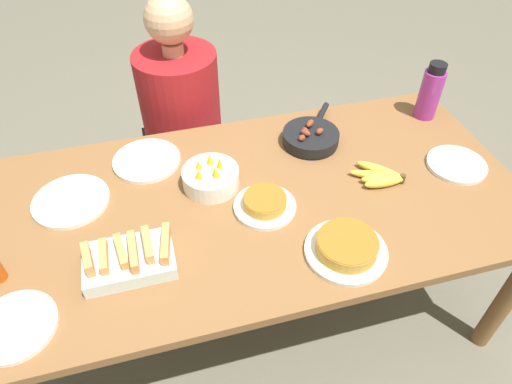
# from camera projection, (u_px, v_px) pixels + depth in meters

# --- Properties ---
(ground_plane) EXTENTS (14.00, 14.00, 0.00)m
(ground_plane) POSITION_uv_depth(u_px,v_px,m) (256.00, 307.00, 2.08)
(ground_plane) COLOR #666051
(dining_table) EXTENTS (1.89, 0.93, 0.70)m
(dining_table) POSITION_uv_depth(u_px,v_px,m) (256.00, 214.00, 1.64)
(dining_table) COLOR brown
(dining_table) RESTS_ON ground_plane
(banana_bunch) EXTENTS (0.20, 0.16, 0.04)m
(banana_bunch) POSITION_uv_depth(u_px,v_px,m) (382.00, 177.00, 1.64)
(banana_bunch) COLOR gold
(banana_bunch) RESTS_ON dining_table
(melon_tray) EXTENTS (0.27, 0.17, 0.10)m
(melon_tray) POSITION_uv_depth(u_px,v_px,m) (129.00, 259.00, 1.36)
(melon_tray) COLOR silver
(melon_tray) RESTS_ON dining_table
(skillet) EXTENTS (0.26, 0.31, 0.08)m
(skillet) POSITION_uv_depth(u_px,v_px,m) (311.00, 137.00, 1.80)
(skillet) COLOR black
(skillet) RESTS_ON dining_table
(frittata_plate_center) EXTENTS (0.26, 0.26, 0.06)m
(frittata_plate_center) POSITION_uv_depth(u_px,v_px,m) (347.00, 247.00, 1.40)
(frittata_plate_center) COLOR silver
(frittata_plate_center) RESTS_ON dining_table
(frittata_plate_side) EXTENTS (0.21, 0.21, 0.05)m
(frittata_plate_side) POSITION_uv_depth(u_px,v_px,m) (265.00, 204.00, 1.54)
(frittata_plate_side) COLOR silver
(frittata_plate_side) RESTS_ON dining_table
(empty_plate_near_front) EXTENTS (0.26, 0.26, 0.02)m
(empty_plate_near_front) POSITION_uv_depth(u_px,v_px,m) (71.00, 201.00, 1.57)
(empty_plate_near_front) COLOR silver
(empty_plate_near_front) RESTS_ON dining_table
(empty_plate_far_left) EXTENTS (0.22, 0.22, 0.02)m
(empty_plate_far_left) POSITION_uv_depth(u_px,v_px,m) (456.00, 165.00, 1.71)
(empty_plate_far_left) COLOR silver
(empty_plate_far_left) RESTS_ON dining_table
(empty_plate_far_right) EXTENTS (0.25, 0.25, 0.02)m
(empty_plate_far_right) POSITION_uv_depth(u_px,v_px,m) (147.00, 161.00, 1.72)
(empty_plate_far_right) COLOR silver
(empty_plate_far_right) RESTS_ON dining_table
(empty_plate_mid_edge) EXTENTS (0.22, 0.22, 0.02)m
(empty_plate_mid_edge) POSITION_uv_depth(u_px,v_px,m) (15.00, 327.00, 1.23)
(empty_plate_mid_edge) COLOR silver
(empty_plate_mid_edge) RESTS_ON dining_table
(fruit_bowl_mango) EXTENTS (0.20, 0.20, 0.12)m
(fruit_bowl_mango) POSITION_uv_depth(u_px,v_px,m) (211.00, 177.00, 1.61)
(fruit_bowl_mango) COLOR silver
(fruit_bowl_mango) RESTS_ON dining_table
(water_bottle) EXTENTS (0.09, 0.09, 0.24)m
(water_bottle) POSITION_uv_depth(u_px,v_px,m) (430.00, 92.00, 1.87)
(water_bottle) COLOR #992D89
(water_bottle) RESTS_ON dining_table
(person_figure) EXTENTS (0.40, 0.40, 1.16)m
(person_figure) POSITION_uv_depth(u_px,v_px,m) (185.00, 138.00, 2.21)
(person_figure) COLOR black
(person_figure) RESTS_ON ground_plane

